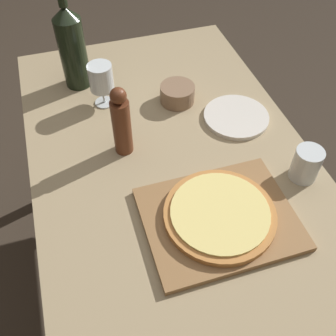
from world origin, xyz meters
name	(u,v)px	position (x,y,z in m)	size (l,w,h in m)	color
ground_plane	(169,270)	(0.00, 0.00, 0.00)	(12.00, 12.00, 0.00)	#382D23
dining_table	(169,175)	(0.00, 0.00, 0.65)	(0.81, 1.30, 0.76)	#9E8966
cutting_board	(219,218)	(0.05, -0.27, 0.77)	(0.38, 0.31, 0.02)	olive
pizza	(220,214)	(0.05, -0.27, 0.79)	(0.29, 0.29, 0.02)	#BC7A3D
wine_bottle	(72,47)	(-0.21, 0.42, 0.91)	(0.09, 0.09, 0.36)	black
pepper_mill	(121,123)	(-0.13, 0.05, 0.87)	(0.05, 0.05, 0.22)	#5B2D19
wine_glass	(101,79)	(-0.14, 0.28, 0.86)	(0.08, 0.08, 0.15)	silver
small_bowl	(177,94)	(0.10, 0.22, 0.79)	(0.12, 0.12, 0.06)	#84664C
drinking_tumbler	(306,164)	(0.33, -0.20, 0.81)	(0.08, 0.08, 0.10)	silver
dinner_plate	(236,117)	(0.25, 0.08, 0.77)	(0.21, 0.21, 0.01)	silver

